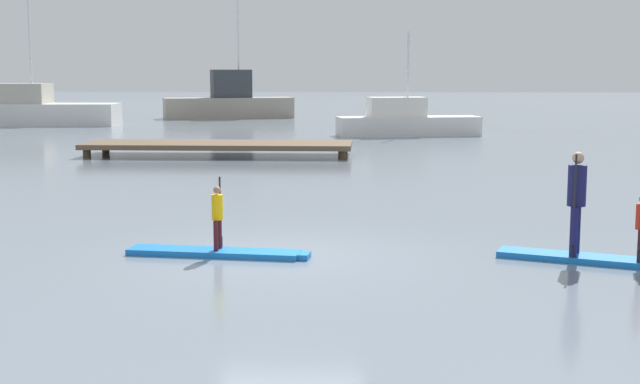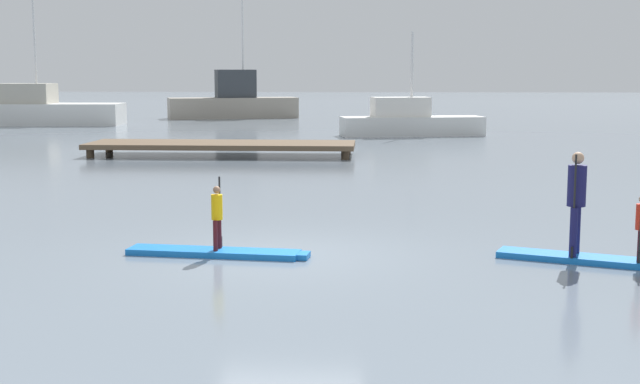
{
  "view_description": "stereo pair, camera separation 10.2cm",
  "coord_description": "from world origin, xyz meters",
  "px_view_note": "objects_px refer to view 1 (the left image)",
  "views": [
    {
      "loc": [
        1.29,
        -13.83,
        3.0
      ],
      "look_at": [
        0.48,
        1.12,
        0.91
      ],
      "focal_mm": 48.09,
      "sensor_mm": 36.0,
      "label": 1
    },
    {
      "loc": [
        1.39,
        -13.82,
        3.0
      ],
      "look_at": [
        0.48,
        1.12,
        0.91
      ],
      "focal_mm": 48.09,
      "sensor_mm": 36.0,
      "label": 2
    }
  ],
  "objects_px": {
    "paddleboard_far": "(592,259)",
    "motor_boat_small_navy": "(229,102)",
    "paddleboard_near": "(218,253)",
    "paddler_adult": "(577,196)",
    "paddler_child_solo": "(218,214)",
    "fishing_boat_white_large": "(29,110)",
    "fishing_boat_green_midground": "(406,122)"
  },
  "relations": [
    {
      "from": "paddler_child_solo",
      "to": "motor_boat_small_navy",
      "type": "xyz_separation_m",
      "value": [
        -6.65,
        42.89,
        0.36
      ]
    },
    {
      "from": "paddleboard_far",
      "to": "fishing_boat_white_large",
      "type": "height_order",
      "value": "fishing_boat_white_large"
    },
    {
      "from": "paddleboard_near",
      "to": "paddleboard_far",
      "type": "relative_size",
      "value": 1.04
    },
    {
      "from": "paddler_adult",
      "to": "motor_boat_small_navy",
      "type": "bearing_deg",
      "value": 106.15
    },
    {
      "from": "paddleboard_far",
      "to": "motor_boat_small_navy",
      "type": "bearing_deg",
      "value": 106.45
    },
    {
      "from": "paddler_child_solo",
      "to": "fishing_boat_green_midground",
      "type": "distance_m",
      "value": 27.73
    },
    {
      "from": "paddler_adult",
      "to": "motor_boat_small_navy",
      "type": "relative_size",
      "value": 0.19
    },
    {
      "from": "paddler_child_solo",
      "to": "paddleboard_near",
      "type": "bearing_deg",
      "value": -86.33
    },
    {
      "from": "paddleboard_far",
      "to": "motor_boat_small_navy",
      "type": "height_order",
      "value": "motor_boat_small_navy"
    },
    {
      "from": "paddleboard_near",
      "to": "paddler_child_solo",
      "type": "relative_size",
      "value": 2.57
    },
    {
      "from": "paddler_child_solo",
      "to": "fishing_boat_white_large",
      "type": "bearing_deg",
      "value": 116.07
    },
    {
      "from": "paddleboard_far",
      "to": "fishing_boat_white_large",
      "type": "xyz_separation_m",
      "value": [
        -23.06,
        34.93,
        0.8
      ]
    },
    {
      "from": "paddleboard_near",
      "to": "motor_boat_small_navy",
      "type": "height_order",
      "value": "motor_boat_small_navy"
    },
    {
      "from": "fishing_boat_green_midground",
      "to": "paddler_child_solo",
      "type": "bearing_deg",
      "value": -98.98
    },
    {
      "from": "paddleboard_near",
      "to": "paddleboard_far",
      "type": "bearing_deg",
      "value": -1.68
    },
    {
      "from": "paddler_adult",
      "to": "fishing_boat_green_midground",
      "type": "relative_size",
      "value": 0.24
    },
    {
      "from": "motor_boat_small_navy",
      "to": "fishing_boat_white_large",
      "type": "bearing_deg",
      "value": -141.74
    },
    {
      "from": "fishing_boat_white_large",
      "to": "motor_boat_small_navy",
      "type": "xyz_separation_m",
      "value": [
        10.34,
        8.15,
        0.2
      ]
    },
    {
      "from": "fishing_boat_green_midground",
      "to": "motor_boat_small_navy",
      "type": "distance_m",
      "value": 19.0
    },
    {
      "from": "paddler_adult",
      "to": "fishing_boat_white_large",
      "type": "height_order",
      "value": "fishing_boat_white_large"
    },
    {
      "from": "paddleboard_near",
      "to": "paddler_adult",
      "type": "height_order",
      "value": "paddler_adult"
    },
    {
      "from": "paddler_child_solo",
      "to": "motor_boat_small_navy",
      "type": "bearing_deg",
      "value": 98.82
    },
    {
      "from": "fishing_boat_green_midground",
      "to": "motor_boat_small_navy",
      "type": "xyz_separation_m",
      "value": [
        -10.98,
        15.5,
        0.38
      ]
    },
    {
      "from": "paddleboard_far",
      "to": "fishing_boat_green_midground",
      "type": "xyz_separation_m",
      "value": [
        -1.73,
        27.58,
        0.63
      ]
    },
    {
      "from": "paddler_child_solo",
      "to": "motor_boat_small_navy",
      "type": "relative_size",
      "value": 0.14
    },
    {
      "from": "fishing_boat_white_large",
      "to": "motor_boat_small_navy",
      "type": "relative_size",
      "value": 1.16
    },
    {
      "from": "paddler_adult",
      "to": "paddleboard_far",
      "type": "bearing_deg",
      "value": -19.68
    },
    {
      "from": "paddleboard_far",
      "to": "paddler_adult",
      "type": "distance_m",
      "value": 1.04
    },
    {
      "from": "paddler_adult",
      "to": "fishing_boat_white_large",
      "type": "xyz_separation_m",
      "value": [
        -22.79,
        34.83,
        -0.2
      ]
    },
    {
      "from": "paddler_child_solo",
      "to": "fishing_boat_green_midground",
      "type": "relative_size",
      "value": 0.17
    },
    {
      "from": "paddleboard_near",
      "to": "paddler_adult",
      "type": "bearing_deg",
      "value": -0.81
    },
    {
      "from": "paddler_child_solo",
      "to": "fishing_boat_white_large",
      "type": "distance_m",
      "value": 38.67
    }
  ]
}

